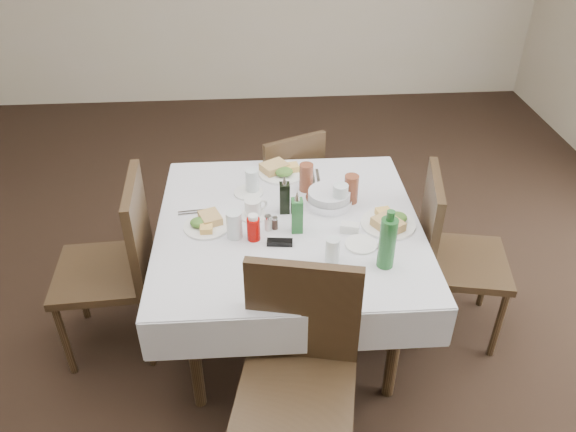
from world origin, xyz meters
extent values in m
plane|color=black|center=(0.00, 0.00, 0.00)|extent=(7.00, 7.00, 0.00)
cylinder|color=black|center=(-0.26, -0.44, 0.36)|extent=(0.06, 0.06, 0.72)
cylinder|color=black|center=(-0.25, 0.53, 0.36)|extent=(0.06, 0.06, 0.72)
cylinder|color=black|center=(0.70, -0.44, 0.36)|extent=(0.06, 0.06, 0.72)
cylinder|color=black|center=(0.71, 0.52, 0.36)|extent=(0.06, 0.06, 0.72)
cube|color=black|center=(0.22, 0.04, 0.73)|extent=(1.21, 1.21, 0.03)
cube|color=silver|center=(0.22, 0.04, 0.76)|extent=(1.33, 1.33, 0.01)
cube|color=silver|center=(0.23, 0.71, 0.65)|extent=(1.32, 0.02, 0.22)
cube|color=silver|center=(0.22, -0.62, 0.65)|extent=(1.32, 0.02, 0.22)
cube|color=silver|center=(0.89, 0.04, 0.65)|extent=(0.02, 1.32, 0.22)
cube|color=silver|center=(-0.44, 0.05, 0.65)|extent=(0.02, 1.32, 0.22)
cube|color=black|center=(0.23, 0.93, 0.43)|extent=(0.55, 0.55, 0.04)
cube|color=black|center=(0.31, 0.75, 0.65)|extent=(0.40, 0.21, 0.46)
cylinder|color=black|center=(0.32, 1.16, 0.21)|extent=(0.03, 0.03, 0.43)
cylinder|color=black|center=(0.47, 0.83, 0.21)|extent=(0.03, 0.03, 0.43)
cylinder|color=black|center=(0.00, 1.02, 0.21)|extent=(0.03, 0.03, 0.43)
cylinder|color=black|center=(0.14, 0.69, 0.21)|extent=(0.03, 0.03, 0.43)
cube|color=black|center=(0.19, -0.81, 0.49)|extent=(0.57, 0.57, 0.04)
cube|color=black|center=(0.24, -0.60, 0.75)|extent=(0.48, 0.14, 0.52)
cylinder|color=black|center=(0.03, -0.57, 0.25)|extent=(0.04, 0.04, 0.49)
cylinder|color=black|center=(0.44, -0.65, 0.25)|extent=(0.04, 0.04, 0.49)
cube|color=black|center=(1.17, 0.01, 0.48)|extent=(0.55, 0.55, 0.04)
cube|color=black|center=(0.96, 0.05, 0.73)|extent=(0.13, 0.46, 0.51)
cylinder|color=black|center=(1.33, -0.23, 0.24)|extent=(0.04, 0.04, 0.48)
cylinder|color=black|center=(0.94, -0.15, 0.24)|extent=(0.04, 0.04, 0.48)
cylinder|color=black|center=(1.41, 0.17, 0.24)|extent=(0.04, 0.04, 0.48)
cylinder|color=black|center=(1.01, 0.25, 0.24)|extent=(0.04, 0.04, 0.48)
cube|color=black|center=(-0.76, 0.04, 0.50)|extent=(0.51, 0.51, 0.04)
cube|color=black|center=(-0.54, 0.05, 0.76)|extent=(0.07, 0.49, 0.53)
cylinder|color=black|center=(-0.98, 0.23, 0.25)|extent=(0.04, 0.04, 0.50)
cylinder|color=black|center=(-0.56, 0.26, 0.25)|extent=(0.04, 0.04, 0.50)
cylinder|color=black|center=(-0.95, -0.18, 0.25)|extent=(0.04, 0.04, 0.50)
cylinder|color=black|center=(-0.54, -0.16, 0.25)|extent=(0.04, 0.04, 0.50)
cylinder|color=white|center=(0.22, 0.54, 0.77)|extent=(0.28, 0.28, 0.01)
cube|color=tan|center=(0.18, 0.55, 0.80)|extent=(0.18, 0.17, 0.05)
cube|color=#ECA263|center=(0.27, 0.55, 0.79)|extent=(0.10, 0.09, 0.04)
ellipsoid|color=#226416|center=(0.23, 0.50, 0.80)|extent=(0.10, 0.09, 0.05)
cylinder|color=white|center=(0.24, -0.44, 0.77)|extent=(0.30, 0.30, 0.02)
cube|color=tan|center=(0.28, -0.47, 0.80)|extent=(0.18, 0.16, 0.05)
cube|color=#ECA263|center=(0.19, -0.44, 0.80)|extent=(0.10, 0.08, 0.04)
ellipsoid|color=#226416|center=(0.24, -0.39, 0.80)|extent=(0.11, 0.10, 0.05)
cylinder|color=white|center=(0.72, -0.01, 0.77)|extent=(0.28, 0.28, 0.01)
cube|color=tan|center=(0.71, -0.06, 0.80)|extent=(0.17, 0.18, 0.05)
cube|color=#ECA263|center=(0.71, 0.04, 0.79)|extent=(0.09, 0.10, 0.04)
ellipsoid|color=#226416|center=(0.77, 0.00, 0.80)|extent=(0.10, 0.09, 0.05)
cylinder|color=white|center=(-0.19, 0.03, 0.77)|extent=(0.23, 0.23, 0.01)
cube|color=tan|center=(-0.17, 0.07, 0.79)|extent=(0.13, 0.15, 0.04)
cube|color=#ECA263|center=(-0.19, -0.01, 0.79)|extent=(0.06, 0.08, 0.03)
ellipsoid|color=#226416|center=(-0.23, 0.03, 0.79)|extent=(0.09, 0.08, 0.04)
cylinder|color=white|center=(0.02, 0.34, 0.77)|extent=(0.16, 0.16, 0.01)
cylinder|color=white|center=(0.56, -0.17, 0.77)|extent=(0.16, 0.16, 0.01)
cylinder|color=silver|center=(0.05, 0.36, 0.83)|extent=(0.07, 0.07, 0.14)
cylinder|color=silver|center=(0.40, -0.27, 0.82)|extent=(0.07, 0.07, 0.12)
cylinder|color=silver|center=(0.50, 0.15, 0.83)|extent=(0.08, 0.08, 0.15)
cylinder|color=silver|center=(-0.05, -0.06, 0.83)|extent=(0.08, 0.08, 0.14)
cylinder|color=brown|center=(0.34, 0.35, 0.84)|extent=(0.08, 0.08, 0.16)
cylinder|color=brown|center=(0.57, 0.22, 0.84)|extent=(0.08, 0.08, 0.16)
cylinder|color=silver|center=(0.45, 0.20, 0.78)|extent=(0.25, 0.25, 0.04)
cylinder|color=silver|center=(0.45, 0.20, 0.82)|extent=(0.22, 0.22, 0.05)
cube|color=black|center=(0.21, 0.14, 0.85)|extent=(0.05, 0.05, 0.17)
cone|color=silver|center=(0.21, 0.14, 0.96)|extent=(0.03, 0.03, 0.05)
cube|color=#25622D|center=(0.26, -0.03, 0.85)|extent=(0.06, 0.06, 0.18)
cone|color=silver|center=(0.26, -0.03, 0.97)|extent=(0.03, 0.03, 0.05)
cylinder|color=#AD0702|center=(0.04, -0.08, 0.82)|extent=(0.06, 0.06, 0.12)
cylinder|color=white|center=(0.04, -0.08, 0.89)|extent=(0.05, 0.05, 0.02)
cylinder|color=white|center=(0.12, -0.01, 0.80)|extent=(0.04, 0.04, 0.07)
cylinder|color=silver|center=(0.12, -0.01, 0.84)|extent=(0.04, 0.04, 0.01)
cylinder|color=#412D25|center=(0.15, 0.00, 0.79)|extent=(0.03, 0.03, 0.06)
cylinder|color=silver|center=(0.15, 0.00, 0.82)|extent=(0.03, 0.03, 0.01)
cylinder|color=white|center=(0.04, 0.11, 0.77)|extent=(0.14, 0.14, 0.01)
cylinder|color=white|center=(0.04, 0.11, 0.82)|extent=(0.08, 0.08, 0.09)
cylinder|color=black|center=(0.04, 0.11, 0.85)|extent=(0.07, 0.07, 0.01)
torus|color=white|center=(0.09, 0.13, 0.82)|extent=(0.06, 0.04, 0.06)
cube|color=black|center=(0.17, -0.14, 0.78)|extent=(0.13, 0.05, 0.03)
cylinder|color=#25622D|center=(0.64, -0.32, 0.89)|extent=(0.08, 0.08, 0.25)
cylinder|color=#25622D|center=(0.64, -0.32, 1.04)|extent=(0.04, 0.04, 0.05)
cube|color=white|center=(0.52, -0.05, 0.79)|extent=(0.10, 0.07, 0.05)
cube|color=pink|center=(0.52, -0.05, 0.79)|extent=(0.08, 0.05, 0.02)
cube|color=silver|center=(0.39, 0.48, 0.77)|extent=(0.02, 0.19, 0.01)
cube|color=silver|center=(0.42, 0.47, 0.77)|extent=(0.02, 0.19, 0.01)
cube|color=silver|center=(0.07, -0.36, 0.77)|extent=(0.06, 0.19, 0.01)
cube|color=silver|center=(0.04, -0.37, 0.77)|extent=(0.06, 0.19, 0.01)
cube|color=silver|center=(0.62, -0.21, 0.77)|extent=(0.17, 0.06, 0.01)
cube|color=silver|center=(0.62, -0.18, 0.77)|extent=(0.17, 0.06, 0.01)
cube|color=silver|center=(-0.27, 0.18, 0.77)|extent=(0.15, 0.03, 0.01)
cube|color=silver|center=(-0.27, 0.15, 0.77)|extent=(0.15, 0.03, 0.01)
camera|label=1|loc=(0.05, -2.28, 2.41)|focal=35.00mm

